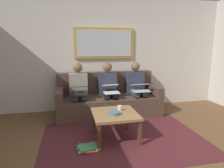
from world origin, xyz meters
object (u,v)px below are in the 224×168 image
object	(u,v)px
couch	(108,100)
cup	(120,108)
coffee_table	(115,116)
person_left	(136,86)
person_middle	(108,87)
bowl	(114,113)
laptop_white	(111,89)
person_right	(79,89)
magazine_stack	(88,148)
laptop_silver	(140,87)
laptop_black	(79,90)
framed_mirror	(104,43)

from	to	relation	value
couch	cup	world-z (taller)	couch
coffee_table	person_left	bearing A→B (deg)	-123.85
couch	person_middle	world-z (taller)	person_middle
bowl	cup	bearing A→B (deg)	-129.68
couch	laptop_white	world-z (taller)	couch
person_right	magazine_stack	xyz separation A→B (m)	(-0.04, 1.41, -0.58)
couch	person_middle	distance (m)	0.31
couch	magazine_stack	world-z (taller)	couch
coffee_table	laptop_white	world-z (taller)	laptop_white
couch	person_left	bearing A→B (deg)	173.87
cup	person_middle	distance (m)	1.08
laptop_white	magazine_stack	world-z (taller)	laptop_white
person_left	laptop_silver	world-z (taller)	person_left
laptop_white	magazine_stack	distance (m)	1.45
laptop_black	person_middle	bearing A→B (deg)	-159.37
laptop_silver	magazine_stack	bearing A→B (deg)	43.36
person_right	laptop_black	bearing A→B (deg)	90.00
framed_mirror	bowl	bearing A→B (deg)	84.59
coffee_table	bowl	bearing A→B (deg)	69.22
bowl	framed_mirror	bearing A→B (deg)	-95.41
couch	framed_mirror	world-z (taller)	framed_mirror
coffee_table	magazine_stack	size ratio (longest dim) A/B	2.04
person_left	person_right	distance (m)	1.28
coffee_table	laptop_silver	world-z (taller)	laptop_silver
person_left	laptop_black	world-z (taller)	person_left
coffee_table	couch	bearing A→B (deg)	-96.13
framed_mirror	laptop_silver	bearing A→B (deg)	132.43
framed_mirror	coffee_table	bearing A→B (deg)	85.35
cup	laptop_silver	xyz separation A→B (m)	(-0.67, -0.83, 0.14)
person_right	person_left	bearing A→B (deg)	180.00
coffee_table	laptop_black	size ratio (longest dim) A/B	1.89
framed_mirror	magazine_stack	size ratio (longest dim) A/B	3.98
person_middle	cup	bearing A→B (deg)	88.24
framed_mirror	laptop_black	size ratio (longest dim) A/B	3.67
bowl	laptop_silver	xyz separation A→B (m)	(-0.80, -0.98, 0.16)
framed_mirror	person_left	world-z (taller)	framed_mirror
framed_mirror	person_right	world-z (taller)	framed_mirror
framed_mirror	person_middle	bearing A→B (deg)	90.00
framed_mirror	person_middle	distance (m)	1.05
coffee_table	framed_mirror	bearing A→B (deg)	-94.65
person_right	couch	bearing A→B (deg)	-173.87
cup	laptop_black	bearing A→B (deg)	-53.85
coffee_table	magazine_stack	distance (m)	0.64
cup	person_right	size ratio (longest dim) A/B	0.08
framed_mirror	laptop_white	size ratio (longest dim) A/B	3.56
person_middle	magazine_stack	xyz separation A→B (m)	(0.60, 1.41, -0.58)
framed_mirror	person_right	xyz separation A→B (m)	(0.64, 0.46, -0.94)
person_middle	laptop_black	world-z (taller)	person_middle
person_left	couch	bearing A→B (deg)	-6.13
person_left	laptop_black	bearing A→B (deg)	10.66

